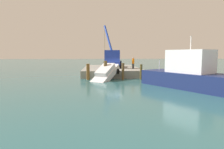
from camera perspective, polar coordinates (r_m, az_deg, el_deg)
The scene contains 10 objects.
ground at distance 25.06m, azimuth 0.41°, elevation -0.77°, with size 200.00×200.00×0.00m, color #2D6066.
dock at distance 30.00m, azimuth -0.36°, elevation 1.30°, with size 13.54×8.38×0.96m, color gray.
crane_truck at distance 28.93m, azimuth 0.18°, elevation 4.83°, with size 8.59×3.22×7.29m.
dock_worker at distance 27.20m, azimuth 6.43°, elevation 3.54°, with size 0.34×0.34×1.65m.
salvaged_car at distance 22.05m, azimuth -2.03°, elevation 0.22°, with size 4.54×3.72×2.77m.
moored_yacht at distance 17.45m, azimuth 27.35°, elevation -2.69°, with size 11.61×8.74×5.95m.
piling_near at distance 22.43m, azimuth -7.28°, elevation 0.81°, with size 0.40×0.40×1.90m, color brown.
piling_mid at distance 22.42m, azimuth -2.00°, elevation 1.31°, with size 0.41×0.41×2.26m, color brown.
piling_far at distance 22.61m, azimuth 3.34°, elevation 0.98°, with size 0.33×0.33×1.97m, color brown.
piling_end at distance 23.12m, azimuth 8.82°, elevation 0.82°, with size 0.30×0.30×1.80m, color brown.
Camera 1 is at (24.79, -2.00, 3.02)m, focal length 30.12 mm.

